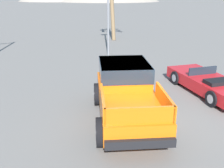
% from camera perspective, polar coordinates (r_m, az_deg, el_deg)
% --- Properties ---
extents(ground_plane, '(320.00, 320.00, 0.00)m').
position_cam_1_polar(ground_plane, '(9.39, 5.50, -8.08)').
color(ground_plane, slate).
extents(orange_pickup_truck, '(4.00, 5.45, 1.88)m').
position_cam_1_polar(orange_pickup_truck, '(9.33, 3.03, -0.95)').
color(orange_pickup_truck, orange).
rests_on(orange_pickup_truck, ground_plane).
extents(red_convertible_car, '(2.80, 4.81, 1.06)m').
position_cam_1_polar(red_convertible_car, '(12.56, 20.29, 0.16)').
color(red_convertible_car, red).
rests_on(red_convertible_car, ground_plane).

